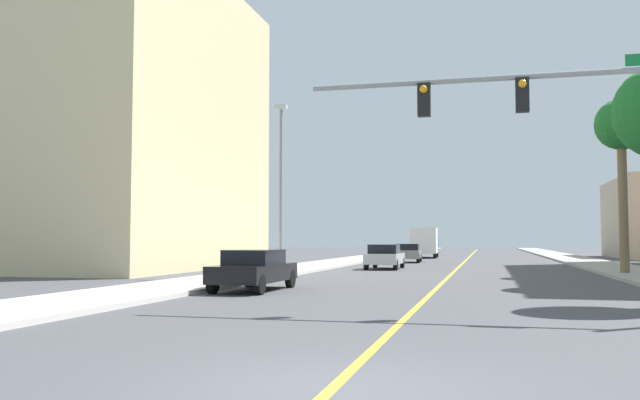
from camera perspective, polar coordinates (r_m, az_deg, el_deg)
The scene contains 12 objects.
ground at distance 49.69m, azimuth 12.16°, elevation -5.36°, with size 192.00×192.00×0.00m, color #47474C.
sidewalk_left at distance 50.81m, azimuth 1.93°, elevation -5.31°, with size 3.59×168.00×0.15m, color beige.
sidewalk_right at distance 50.18m, azimuth 22.51°, elevation -5.07°, with size 3.59×168.00×0.15m, color #9E9B93.
lane_marking_center at distance 49.69m, azimuth 12.16°, elevation -5.36°, with size 0.16×144.00×0.01m, color yellow.
building_left_near at distance 43.16m, azimuth -17.35°, elevation 6.16°, with size 13.79×19.27×17.63m, color beige.
traffic_signal_mast at distance 17.12m, azimuth 22.86°, elevation 6.46°, with size 10.29×0.36×6.15m.
street_lamp at distance 31.52m, azimuth -3.39°, elevation 1.76°, with size 0.56×0.28×8.04m.
palm_far at distance 35.64m, azimuth 24.48°, elevation 5.51°, with size 2.49×2.49×8.47m.
car_silver at distance 39.71m, azimuth 5.59°, elevation -4.85°, with size 1.95×4.43×1.46m.
car_black at distance 22.94m, azimuth -5.69°, elevation -5.93°, with size 1.85×4.41×1.40m.
car_gray at distance 51.39m, azimuth 7.55°, elevation -4.53°, with size 2.11×4.02×1.42m.
delivery_truck at distance 64.83m, azimuth 8.99°, elevation -3.56°, with size 2.66×7.16×2.87m.
Camera 1 is at (1.79, -7.63, 1.74)m, focal length 37.21 mm.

